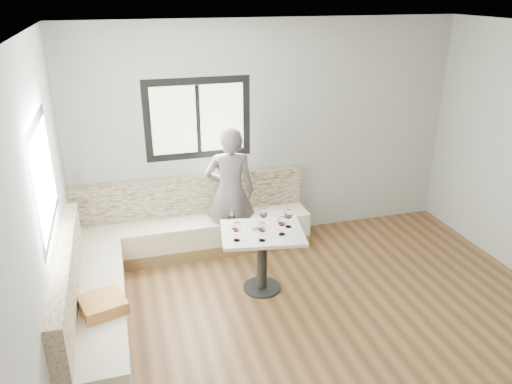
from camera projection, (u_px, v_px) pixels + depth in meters
room at (346, 209)px, 4.18m from camera, size 5.01×5.01×2.81m
banquette at (156, 257)px, 5.58m from camera, size 2.90×2.80×0.95m
table at (262, 246)px, 5.39m from camera, size 0.97×0.81×0.71m
person at (230, 192)px, 6.04m from camera, size 0.66×0.49×1.64m
olive_ramekin at (254, 227)px, 5.37m from camera, size 0.11×0.11×0.04m
wine_glass_a at (236, 228)px, 5.07m from camera, size 0.09×0.09×0.21m
wine_glass_b at (262, 228)px, 5.07m from camera, size 0.09×0.09×0.21m
wine_glass_c at (282, 222)px, 5.19m from camera, size 0.09×0.09×0.21m
wine_glass_d at (263, 214)px, 5.38m from camera, size 0.09×0.09×0.21m
wine_glass_e at (289, 215)px, 5.36m from camera, size 0.09×0.09×0.21m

